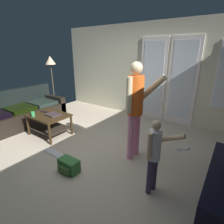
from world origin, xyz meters
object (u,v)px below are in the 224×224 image
object	(u,v)px
cup_near_edge	(33,114)
backpack	(69,166)
coffee_table	(49,120)
leather_couch	(19,114)
loose_keyboard	(53,153)
person_child	(155,151)
tv_remote_black	(44,112)
laptop_closed	(53,114)
person_adult	(136,104)
floor_lamp	(51,64)

from	to	relation	value
cup_near_edge	backpack	bearing A→B (deg)	-14.75
coffee_table	cup_near_edge	bearing A→B (deg)	-126.02
leather_couch	loose_keyboard	size ratio (longest dim) A/B	5.04
person_child	coffee_table	bearing A→B (deg)	173.46
coffee_table	tv_remote_black	size ratio (longest dim) A/B	5.01
coffee_table	backpack	bearing A→B (deg)	-26.03
coffee_table	cup_near_edge	distance (m)	0.36
loose_keyboard	tv_remote_black	bearing A→B (deg)	150.87
coffee_table	laptop_closed	xyz separation A→B (m)	(0.10, 0.04, 0.15)
laptop_closed	person_adult	bearing A→B (deg)	12.37
coffee_table	loose_keyboard	xyz separation A→B (m)	(0.70, -0.47, -0.34)
cup_near_edge	person_adult	bearing A→B (deg)	14.70
person_child	laptop_closed	size ratio (longest dim) A/B	3.37
loose_keyboard	person_child	bearing A→B (deg)	5.22
cup_near_edge	person_child	bearing A→B (deg)	-0.89
coffee_table	person_adult	bearing A→B (deg)	9.00
person_adult	loose_keyboard	bearing A→B (deg)	-148.41
backpack	laptop_closed	world-z (taller)	laptop_closed
tv_remote_black	coffee_table	bearing A→B (deg)	-32.47
laptop_closed	tv_remote_black	world-z (taller)	laptop_closed
coffee_table	backpack	distance (m)	1.51
person_child	floor_lamp	distance (m)	4.34
person_child	laptop_closed	xyz separation A→B (m)	(-2.48, 0.34, -0.13)
leather_couch	laptop_closed	world-z (taller)	leather_couch
floor_lamp	cup_near_edge	bearing A→B (deg)	-50.51
backpack	tv_remote_black	distance (m)	1.75
leather_couch	loose_keyboard	bearing A→B (deg)	-11.52
person_child	backpack	world-z (taller)	person_child
leather_couch	loose_keyboard	xyz separation A→B (m)	(1.81, -0.37, -0.29)
floor_lamp	backpack	size ratio (longest dim) A/B	4.96
cup_near_edge	tv_remote_black	world-z (taller)	cup_near_edge
person_child	loose_keyboard	distance (m)	1.98
floor_lamp	coffee_table	bearing A→B (deg)	-41.13
leather_couch	coffee_table	world-z (taller)	leather_couch
floor_lamp	cup_near_edge	distance (m)	2.11
person_adult	loose_keyboard	xyz separation A→B (m)	(-1.27, -0.78, -0.98)
loose_keyboard	backpack	bearing A→B (deg)	-16.32
person_child	cup_near_edge	world-z (taller)	person_child
person_adult	coffee_table	bearing A→B (deg)	-171.00
person_child	backpack	xyz separation A→B (m)	(-1.24, -0.36, -0.52)
laptop_closed	coffee_table	bearing A→B (deg)	-154.43
leather_couch	person_child	world-z (taller)	person_child
backpack	cup_near_edge	distance (m)	1.63
floor_lamp	tv_remote_black	world-z (taller)	floor_lamp
leather_couch	laptop_closed	xyz separation A→B (m)	(1.21, 0.14, 0.20)
floor_lamp	backpack	xyz separation A→B (m)	(2.74, -1.88, -1.32)
person_adult	floor_lamp	bearing A→B (deg)	164.88
laptop_closed	person_child	bearing A→B (deg)	-3.64
loose_keyboard	cup_near_edge	bearing A→B (deg)	166.40
loose_keyboard	laptop_closed	distance (m)	0.92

